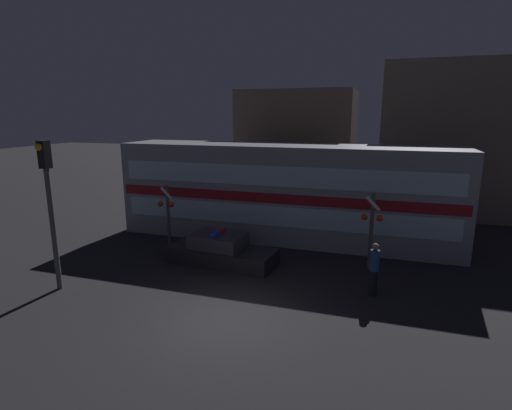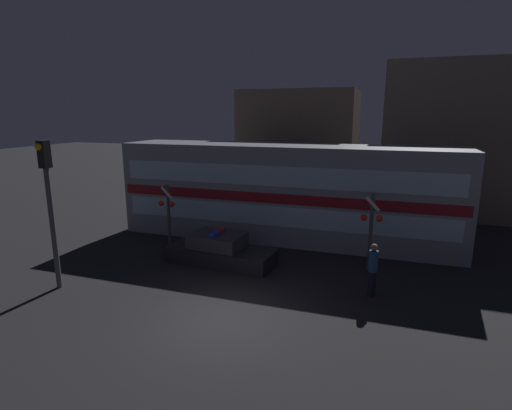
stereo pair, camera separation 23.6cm
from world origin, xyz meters
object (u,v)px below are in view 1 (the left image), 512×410
Objects in this scene: crossing_signal_near at (371,226)px; traffic_light_corner at (49,199)px; train at (285,192)px; pedestrian at (374,269)px; police_car at (221,251)px.

traffic_light_corner reaches higher than crossing_signal_near.
train reaches higher than pedestrian.
train is 5.33× the size of crossing_signal_near.
pedestrian is (6.00, -1.16, 0.44)m from police_car.
pedestrian reaches higher than police_car.
police_car is 2.48× the size of pedestrian.
crossing_signal_near is (4.16, -2.90, -0.54)m from train.
train reaches higher than police_car.
train is 6.99m from pedestrian.
traffic_light_corner reaches higher than pedestrian.
traffic_light_corner is (-6.05, -8.11, 0.92)m from train.
train is at bearing 145.07° from crossing_signal_near.
crossing_signal_near is at bearing 95.36° from pedestrian.
crossing_signal_near reaches higher than police_car.
pedestrian is 11.04m from traffic_light_corner.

